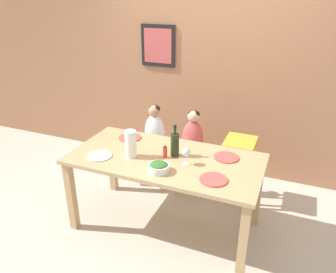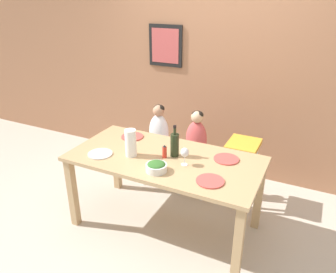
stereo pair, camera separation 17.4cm
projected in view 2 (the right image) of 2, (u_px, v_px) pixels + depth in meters
The scene contains 17 objects.
ground_plane at pixel (165, 224), 3.29m from camera, with size 14.00×14.00×0.00m, color #BCB2A3.
wall_back at pixel (216, 65), 3.86m from camera, with size 10.00×0.09×2.70m.
dining_table at pixel (165, 167), 3.02m from camera, with size 1.75×0.87×0.76m.
chair_far_left at pixel (159, 154), 3.88m from camera, with size 0.37×0.43×0.46m.
chair_far_center at pixel (195, 162), 3.69m from camera, with size 0.37×0.43×0.46m.
chair_right_highchair at pixel (242, 157), 3.41m from camera, with size 0.31×0.37×0.73m.
person_child_left at pixel (159, 128), 3.74m from camera, with size 0.24×0.17×0.53m.
person_child_center at pixel (196, 135), 3.56m from camera, with size 0.24×0.17×0.53m.
wine_bottle at pixel (175, 144), 2.96m from camera, with size 0.08×0.08×0.30m.
paper_towel_roll at pixel (131, 143), 2.96m from camera, with size 0.10×0.10×0.25m.
wine_glass_near at pixel (185, 153), 2.80m from camera, with size 0.07×0.07×0.16m.
salad_bowl_large at pixel (156, 167), 2.73m from camera, with size 0.18×0.18×0.09m.
dinner_plate_front_left at pixel (100, 154), 3.03m from camera, with size 0.23×0.23×0.01m.
dinner_plate_back_left at pixel (132, 137), 3.38m from camera, with size 0.23×0.23×0.01m.
dinner_plate_back_right at pixel (226, 159), 2.93m from camera, with size 0.23×0.23×0.01m.
dinner_plate_front_right at pixel (210, 181), 2.60m from camera, with size 0.23×0.23×0.01m.
condiment_bottle_hot_sauce at pixel (164, 151), 2.95m from camera, with size 0.04×0.04×0.13m.
Camera 2 is at (1.19, -2.36, 2.15)m, focal length 35.00 mm.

